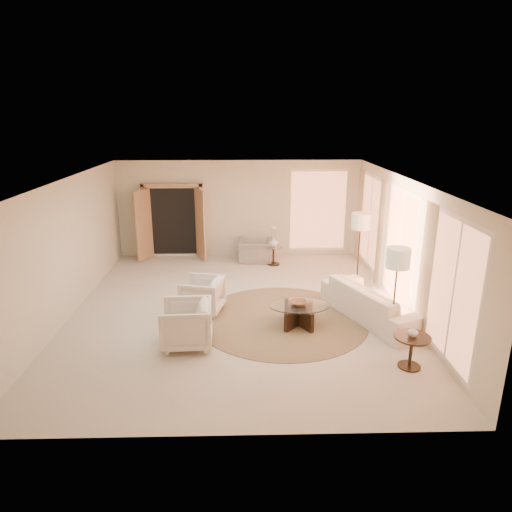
{
  "coord_description": "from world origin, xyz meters",
  "views": [
    {
      "loc": [
        0.16,
        -9.04,
        4.07
      ],
      "look_at": [
        0.4,
        0.4,
        1.1
      ],
      "focal_mm": 32.0,
      "sensor_mm": 36.0,
      "label": 1
    }
  ],
  "objects_px": {
    "armchair_left": "(202,293)",
    "coffee_table": "(299,312)",
    "end_table": "(411,346)",
    "bowl": "(299,303)",
    "side_vase": "(274,242)",
    "floor_lamp_near": "(361,225)",
    "floor_lamp_far": "(398,262)",
    "sofa": "(374,302)",
    "side_table": "(273,254)",
    "accent_chair": "(255,247)",
    "end_vase": "(413,332)",
    "armchair_right": "(186,322)"
  },
  "relations": [
    {
      "from": "armchair_left",
      "to": "end_table",
      "type": "bearing_deg",
      "value": 70.63
    },
    {
      "from": "sofa",
      "to": "end_table",
      "type": "bearing_deg",
      "value": 159.19
    },
    {
      "from": "armchair_right",
      "to": "coffee_table",
      "type": "height_order",
      "value": "armchair_right"
    },
    {
      "from": "armchair_right",
      "to": "floor_lamp_near",
      "type": "relative_size",
      "value": 0.5
    },
    {
      "from": "end_table",
      "to": "side_vase",
      "type": "relative_size",
      "value": 2.44
    },
    {
      "from": "bowl",
      "to": "end_vase",
      "type": "height_order",
      "value": "end_vase"
    },
    {
      "from": "sofa",
      "to": "floor_lamp_far",
      "type": "relative_size",
      "value": 1.4
    },
    {
      "from": "floor_lamp_near",
      "to": "floor_lamp_far",
      "type": "xyz_separation_m",
      "value": [
        0.0,
        -2.72,
        -0.04
      ]
    },
    {
      "from": "end_vase",
      "to": "side_vase",
      "type": "xyz_separation_m",
      "value": [
        -1.94,
        5.46,
        0.0
      ]
    },
    {
      "from": "end_table",
      "to": "side_table",
      "type": "bearing_deg",
      "value": 109.58
    },
    {
      "from": "sofa",
      "to": "bowl",
      "type": "bearing_deg",
      "value": 76.08
    },
    {
      "from": "coffee_table",
      "to": "side_vase",
      "type": "bearing_deg",
      "value": 94.0
    },
    {
      "from": "accent_chair",
      "to": "side_table",
      "type": "xyz_separation_m",
      "value": [
        0.5,
        -0.31,
        -0.1
      ]
    },
    {
      "from": "coffee_table",
      "to": "sofa",
      "type": "bearing_deg",
      "value": 9.86
    },
    {
      "from": "side_table",
      "to": "end_vase",
      "type": "relative_size",
      "value": 3.11
    },
    {
      "from": "armchair_right",
      "to": "floor_lamp_near",
      "type": "distance_m",
      "value": 4.91
    },
    {
      "from": "armchair_right",
      "to": "end_table",
      "type": "bearing_deg",
      "value": 74.51
    },
    {
      "from": "floor_lamp_near",
      "to": "floor_lamp_far",
      "type": "bearing_deg",
      "value": -90.0
    },
    {
      "from": "coffee_table",
      "to": "floor_lamp_far",
      "type": "relative_size",
      "value": 0.74
    },
    {
      "from": "accent_chair",
      "to": "end_vase",
      "type": "distance_m",
      "value": 6.27
    },
    {
      "from": "coffee_table",
      "to": "floor_lamp_near",
      "type": "bearing_deg",
      "value": 51.68
    },
    {
      "from": "sofa",
      "to": "floor_lamp_far",
      "type": "distance_m",
      "value": 1.45
    },
    {
      "from": "coffee_table",
      "to": "side_table",
      "type": "height_order",
      "value": "side_table"
    },
    {
      "from": "armchair_left",
      "to": "coffee_table",
      "type": "relative_size",
      "value": 0.63
    },
    {
      "from": "accent_chair",
      "to": "end_table",
      "type": "relative_size",
      "value": 1.61
    },
    {
      "from": "bowl",
      "to": "armchair_right",
      "type": "bearing_deg",
      "value": -160.28
    },
    {
      "from": "armchair_left",
      "to": "side_table",
      "type": "xyz_separation_m",
      "value": [
        1.71,
        3.12,
        -0.09
      ]
    },
    {
      "from": "armchair_left",
      "to": "end_vase",
      "type": "relative_size",
      "value": 4.83
    },
    {
      "from": "armchair_right",
      "to": "side_table",
      "type": "relative_size",
      "value": 1.71
    },
    {
      "from": "side_table",
      "to": "floor_lamp_far",
      "type": "bearing_deg",
      "value": -66.35
    },
    {
      "from": "coffee_table",
      "to": "end_table",
      "type": "height_order",
      "value": "end_table"
    },
    {
      "from": "armchair_left",
      "to": "coffee_table",
      "type": "distance_m",
      "value": 2.11
    },
    {
      "from": "end_table",
      "to": "accent_chair",
      "type": "bearing_deg",
      "value": 112.97
    },
    {
      "from": "end_table",
      "to": "bowl",
      "type": "xyz_separation_m",
      "value": [
        -1.67,
        1.63,
        0.09
      ]
    },
    {
      "from": "floor_lamp_far",
      "to": "side_vase",
      "type": "height_order",
      "value": "floor_lamp_far"
    },
    {
      "from": "end_table",
      "to": "end_vase",
      "type": "distance_m",
      "value": 0.26
    },
    {
      "from": "armchair_left",
      "to": "floor_lamp_near",
      "type": "distance_m",
      "value": 4.08
    },
    {
      "from": "end_vase",
      "to": "floor_lamp_near",
      "type": "bearing_deg",
      "value": 90.0
    },
    {
      "from": "accent_chair",
      "to": "end_vase",
      "type": "relative_size",
      "value": 5.65
    },
    {
      "from": "side_vase",
      "to": "floor_lamp_near",
      "type": "bearing_deg",
      "value": -41.41
    },
    {
      "from": "armchair_left",
      "to": "coffee_table",
      "type": "height_order",
      "value": "armchair_left"
    },
    {
      "from": "floor_lamp_far",
      "to": "bowl",
      "type": "distance_m",
      "value": 2.06
    },
    {
      "from": "bowl",
      "to": "end_vase",
      "type": "distance_m",
      "value": 2.34
    },
    {
      "from": "floor_lamp_near",
      "to": "end_vase",
      "type": "height_order",
      "value": "floor_lamp_near"
    },
    {
      "from": "armchair_right",
      "to": "end_vase",
      "type": "relative_size",
      "value": 5.31
    },
    {
      "from": "armchair_left",
      "to": "armchair_right",
      "type": "height_order",
      "value": "armchair_right"
    },
    {
      "from": "armchair_left",
      "to": "side_table",
      "type": "height_order",
      "value": "armchair_left"
    },
    {
      "from": "armchair_left",
      "to": "floor_lamp_near",
      "type": "bearing_deg",
      "value": 124.34
    },
    {
      "from": "coffee_table",
      "to": "floor_lamp_near",
      "type": "height_order",
      "value": "floor_lamp_near"
    },
    {
      "from": "armchair_right",
      "to": "end_table",
      "type": "height_order",
      "value": "armchair_right"
    }
  ]
}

